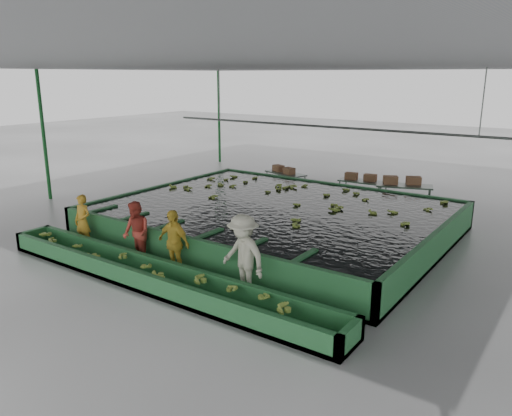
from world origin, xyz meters
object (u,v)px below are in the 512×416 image
Objects in this scene: worker_a at (83,221)px; box_stack_left at (284,172)px; sorting_trough at (155,276)px; box_stack_mid at (361,180)px; box_stack_right at (402,184)px; worker_c at (174,242)px; packing_table_right at (403,197)px; packing_table_left at (285,183)px; packing_table_mid at (362,191)px; worker_b at (136,233)px; flotation_tank at (274,218)px; worker_d at (243,256)px.

box_stack_left is (1.03, 9.11, 0.09)m from worker_a.
box_stack_mid reaches higher than sorting_trough.
box_stack_mid is at bearing 175.83° from box_stack_right.
worker_c is 9.46m from box_stack_left.
sorting_trough is 10.45m from packing_table_right.
worker_a is 0.77× the size of packing_table_right.
worker_a is 9.21m from packing_table_left.
box_stack_mid reaches higher than packing_table_mid.
packing_table_right is (4.95, 0.25, 0.03)m from packing_table_left.
packing_table_left is (-1.13, 9.13, -0.40)m from worker_b.
packing_table_right is at bearing -35.64° from box_stack_right.
worker_b reaches higher than packing_table_mid.
box_stack_left is at bearing 112.99° from worker_b.
worker_b is 1.37× the size of box_stack_mid.
worker_a is at bearing 167.83° from sorting_trough.
worker_c is 0.91× the size of packing_table_mid.
worker_b is at bearing 151.53° from sorting_trough.
packing_table_left reaches higher than packing_table_mid.
worker_a is 1.28× the size of box_stack_left.
packing_table_left is at bearing -175.97° from box_stack_right.
sorting_trough is at bearing -102.16° from box_stack_right.
box_stack_left is (-2.68, 4.81, 0.40)m from flotation_tank.
packing_table_left is (-2.60, 9.93, 0.17)m from sorting_trough.
flotation_tank is 5.49m from packing_table_left.
worker_c reaches higher than box_stack_mid.
packing_table_left is at bearing -172.86° from packing_table_mid.
worker_b is 9.21m from packing_table_left.
box_stack_mid reaches higher than packing_table_right.
packing_table_right is at bearing 77.02° from sorting_trough.
worker_d is at bearing -82.18° from packing_table_mid.
worker_c is 0.88× the size of worker_d.
worker_d is 10.23m from packing_table_left.
worker_b is 1.33m from worker_c.
packing_table_left is 1.39× the size of box_stack_right.
box_stack_left is at bearing -172.62° from packing_table_mid.
flotation_tank is 5.10m from sorting_trough.
packing_table_mid is at bearing 7.38° from box_stack_left.
worker_c is 1.39× the size of box_stack_left.
worker_c is at bearing -6.21° from worker_a.
flotation_tank is 4.32m from worker_c.
packing_table_right is (6.06, 9.38, -0.31)m from worker_a.
worker_c reaches higher than worker_a.
worker_c is 1.37× the size of box_stack_mid.
worker_d is 1.01× the size of packing_table_left.
packing_table_left is 3.20m from box_stack_mid.
box_stack_right reaches higher than box_stack_mid.
box_stack_right is (1.55, -0.07, 0.49)m from packing_table_mid.
box_stack_right is at bearing 99.74° from worker_d.
sorting_trough is at bearing -146.82° from worker_d.
worker_d is 9.40m from packing_table_right.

